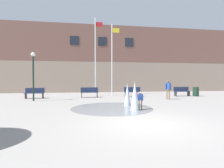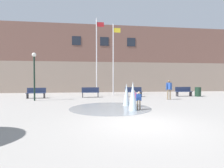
{
  "view_description": "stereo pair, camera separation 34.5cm",
  "coord_description": "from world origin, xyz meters",
  "px_view_note": "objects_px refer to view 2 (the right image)",
  "views": [
    {
      "loc": [
        -2.2,
        -6.16,
        1.64
      ],
      "look_at": [
        -0.21,
        6.77,
        1.3
      ],
      "focal_mm": 28.0,
      "sensor_mm": 36.0,
      "label": 1
    },
    {
      "loc": [
        -1.86,
        -6.2,
        1.64
      ],
      "look_at": [
        -0.21,
        6.77,
        1.3
      ],
      "focal_mm": 28.0,
      "sensor_mm": 36.0,
      "label": 2
    }
  ],
  "objects_px": {
    "flagpole_right": "(114,58)",
    "child_running": "(134,97)",
    "park_bench_far_left": "(36,93)",
    "park_bench_under_left_flagpole": "(134,92)",
    "flagpole_left": "(97,55)",
    "trash_can": "(198,92)",
    "lamp_post_left_lane": "(34,69)",
    "park_bench_left_of_flagpoles": "(90,92)",
    "park_bench_near_trashcan": "(184,91)",
    "adult_watching": "(169,88)",
    "child_with_pink_shirt": "(139,99)"
  },
  "relations": [
    {
      "from": "park_bench_far_left",
      "to": "flagpole_right",
      "type": "bearing_deg",
      "value": 14.87
    },
    {
      "from": "flagpole_right",
      "to": "child_with_pink_shirt",
      "type": "bearing_deg",
      "value": -88.67
    },
    {
      "from": "flagpole_left",
      "to": "flagpole_right",
      "type": "xyz_separation_m",
      "value": [
        1.71,
        0.0,
        -0.27
      ]
    },
    {
      "from": "park_bench_left_of_flagpoles",
      "to": "flagpole_left",
      "type": "height_order",
      "value": "flagpole_left"
    },
    {
      "from": "park_bench_left_of_flagpoles",
      "to": "park_bench_under_left_flagpole",
      "type": "distance_m",
      "value": 4.07
    },
    {
      "from": "park_bench_far_left",
      "to": "park_bench_under_left_flagpole",
      "type": "bearing_deg",
      "value": 0.99
    },
    {
      "from": "park_bench_left_of_flagpoles",
      "to": "park_bench_under_left_flagpole",
      "type": "bearing_deg",
      "value": -0.64
    },
    {
      "from": "park_bench_left_of_flagpoles",
      "to": "child_with_pink_shirt",
      "type": "bearing_deg",
      "value": -69.71
    },
    {
      "from": "park_bench_far_left",
      "to": "park_bench_under_left_flagpole",
      "type": "height_order",
      "value": "same"
    },
    {
      "from": "flagpole_left",
      "to": "lamp_post_left_lane",
      "type": "height_order",
      "value": "flagpole_left"
    },
    {
      "from": "park_bench_under_left_flagpole",
      "to": "child_with_pink_shirt",
      "type": "relative_size",
      "value": 1.62
    },
    {
      "from": "child_running",
      "to": "flagpole_left",
      "type": "height_order",
      "value": "flagpole_left"
    },
    {
      "from": "park_bench_far_left",
      "to": "adult_watching",
      "type": "bearing_deg",
      "value": -12.66
    },
    {
      "from": "park_bench_near_trashcan",
      "to": "flagpole_left",
      "type": "xyz_separation_m",
      "value": [
        -8.38,
        1.8,
        3.69
      ]
    },
    {
      "from": "child_with_pink_shirt",
      "to": "trash_can",
      "type": "xyz_separation_m",
      "value": [
        7.74,
        6.49,
        -0.13
      ]
    },
    {
      "from": "park_bench_left_of_flagpoles",
      "to": "park_bench_near_trashcan",
      "type": "distance_m",
      "value": 9.06
    },
    {
      "from": "park_bench_under_left_flagpole",
      "to": "lamp_post_left_lane",
      "type": "bearing_deg",
      "value": -166.52
    },
    {
      "from": "adult_watching",
      "to": "flagpole_left",
      "type": "distance_m",
      "value": 7.84
    },
    {
      "from": "flagpole_left",
      "to": "trash_can",
      "type": "xyz_separation_m",
      "value": [
        9.65,
        -2.17,
        -3.72
      ]
    },
    {
      "from": "flagpole_right",
      "to": "child_running",
      "type": "bearing_deg",
      "value": -88.5
    },
    {
      "from": "park_bench_far_left",
      "to": "trash_can",
      "type": "xyz_separation_m",
      "value": [
        15.03,
        -0.29,
        -0.03
      ]
    },
    {
      "from": "flagpole_right",
      "to": "park_bench_left_of_flagpoles",
      "type": "bearing_deg",
      "value": -144.69
    },
    {
      "from": "child_running",
      "to": "park_bench_left_of_flagpoles",
      "type": "bearing_deg",
      "value": -70.35
    },
    {
      "from": "park_bench_far_left",
      "to": "trash_can",
      "type": "relative_size",
      "value": 1.78
    },
    {
      "from": "park_bench_near_trashcan",
      "to": "flagpole_right",
      "type": "xyz_separation_m",
      "value": [
        -6.68,
        1.8,
        3.42
      ]
    },
    {
      "from": "flagpole_left",
      "to": "flagpole_right",
      "type": "bearing_deg",
      "value": 0.0
    },
    {
      "from": "park_bench_far_left",
      "to": "child_with_pink_shirt",
      "type": "bearing_deg",
      "value": -42.92
    },
    {
      "from": "adult_watching",
      "to": "flagpole_right",
      "type": "distance_m",
      "value": 6.59
    },
    {
      "from": "child_running",
      "to": "lamp_post_left_lane",
      "type": "xyz_separation_m",
      "value": [
        -6.87,
        3.93,
        1.85
      ]
    },
    {
      "from": "lamp_post_left_lane",
      "to": "adult_watching",
      "type": "bearing_deg",
      "value": -3.39
    },
    {
      "from": "flagpole_right",
      "to": "flagpole_left",
      "type": "bearing_deg",
      "value": -180.0
    },
    {
      "from": "adult_watching",
      "to": "park_bench_far_left",
      "type": "bearing_deg",
      "value": 44.67
    },
    {
      "from": "park_bench_left_of_flagpoles",
      "to": "trash_can",
      "type": "height_order",
      "value": "park_bench_left_of_flagpoles"
    },
    {
      "from": "park_bench_far_left",
      "to": "park_bench_near_trashcan",
      "type": "bearing_deg",
      "value": 0.34
    },
    {
      "from": "flagpole_right",
      "to": "trash_can",
      "type": "relative_size",
      "value": 8.13
    },
    {
      "from": "lamp_post_left_lane",
      "to": "park_bench_under_left_flagpole",
      "type": "bearing_deg",
      "value": 13.48
    },
    {
      "from": "park_bench_near_trashcan",
      "to": "park_bench_far_left",
      "type": "bearing_deg",
      "value": -179.66
    },
    {
      "from": "child_with_pink_shirt",
      "to": "adult_watching",
      "type": "bearing_deg",
      "value": 46.78
    },
    {
      "from": "park_bench_near_trashcan",
      "to": "flagpole_right",
      "type": "relative_size",
      "value": 0.22
    },
    {
      "from": "child_running",
      "to": "lamp_post_left_lane",
      "type": "distance_m",
      "value": 8.13
    },
    {
      "from": "park_bench_left_of_flagpoles",
      "to": "flagpole_left",
      "type": "bearing_deg",
      "value": 68.25
    },
    {
      "from": "park_bench_near_trashcan",
      "to": "child_running",
      "type": "bearing_deg",
      "value": -137.84
    },
    {
      "from": "child_with_pink_shirt",
      "to": "child_running",
      "type": "bearing_deg",
      "value": 87.93
    },
    {
      "from": "park_bench_under_left_flagpole",
      "to": "adult_watching",
      "type": "distance_m",
      "value": 3.5
    },
    {
      "from": "child_running",
      "to": "flagpole_right",
      "type": "relative_size",
      "value": 0.13
    },
    {
      "from": "park_bench_far_left",
      "to": "child_running",
      "type": "xyz_separation_m",
      "value": [
        7.29,
        -5.78,
        0.1
      ]
    },
    {
      "from": "park_bench_near_trashcan",
      "to": "flagpole_left",
      "type": "bearing_deg",
      "value": 167.87
    },
    {
      "from": "park_bench_under_left_flagpole",
      "to": "flagpole_left",
      "type": "distance_m",
      "value": 5.3
    },
    {
      "from": "child_with_pink_shirt",
      "to": "lamp_post_left_lane",
      "type": "bearing_deg",
      "value": 142.28
    },
    {
      "from": "flagpole_left",
      "to": "trash_can",
      "type": "bearing_deg",
      "value": -12.68
    }
  ]
}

